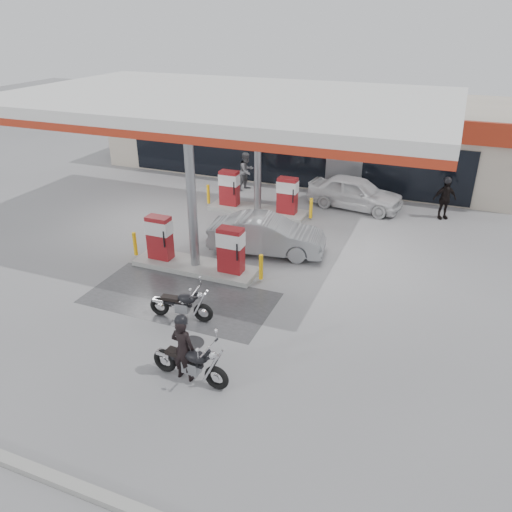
% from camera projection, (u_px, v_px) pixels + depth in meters
% --- Properties ---
extents(ground, '(90.00, 90.00, 0.00)m').
position_uv_depth(ground, '(167.00, 295.00, 16.14)').
color(ground, gray).
rests_on(ground, ground).
extents(wet_patch, '(6.00, 3.00, 0.00)m').
position_uv_depth(wet_patch, '(180.00, 298.00, 15.97)').
color(wet_patch, '#4C4C4F').
rests_on(wet_patch, ground).
extents(drain_cover, '(0.70, 0.70, 0.01)m').
position_uv_depth(drain_cover, '(192.00, 343.00, 13.81)').
color(drain_cover, '#38383A').
rests_on(drain_cover, ground).
extents(store_building, '(22.00, 8.22, 4.00)m').
position_uv_depth(store_building, '(309.00, 133.00, 28.53)').
color(store_building, beige).
rests_on(store_building, ground).
extents(canopy, '(16.00, 10.02, 5.51)m').
position_uv_depth(canopy, '(227.00, 103.00, 17.98)').
color(canopy, silver).
rests_on(canopy, ground).
extents(pump_island_near, '(5.14, 1.30, 1.78)m').
position_uv_depth(pump_island_near, '(195.00, 251.00, 17.49)').
color(pump_island_near, '#9E9E99').
rests_on(pump_island_near, ground).
extents(pump_island_far, '(5.14, 1.30, 1.78)m').
position_uv_depth(pump_island_far, '(258.00, 197.00, 22.49)').
color(pump_island_far, '#9E9E99').
rests_on(pump_island_far, ground).
extents(main_motorcycle, '(2.16, 0.83, 1.11)m').
position_uv_depth(main_motorcycle, '(191.00, 364.00, 12.22)').
color(main_motorcycle, black).
rests_on(main_motorcycle, ground).
extents(biker_main, '(0.65, 0.45, 1.74)m').
position_uv_depth(biker_main, '(183.00, 349.00, 12.12)').
color(biker_main, black).
rests_on(biker_main, ground).
extents(parked_motorcycle, '(2.00, 0.77, 1.03)m').
position_uv_depth(parked_motorcycle, '(182.00, 305.00, 14.73)').
color(parked_motorcycle, black).
rests_on(parked_motorcycle, ground).
extents(sedan_white, '(4.57, 2.33, 1.49)m').
position_uv_depth(sedan_white, '(355.00, 193.00, 22.98)').
color(sedan_white, silver).
rests_on(sedan_white, ground).
extents(attendant, '(1.00, 1.13, 1.93)m').
position_uv_depth(attendant, '(246.00, 171.00, 25.29)').
color(attendant, '#57575C').
rests_on(attendant, ground).
extents(hatchback_silver, '(4.54, 2.20, 1.43)m').
position_uv_depth(hatchback_silver, '(267.00, 235.00, 18.70)').
color(hatchback_silver, gray).
rests_on(hatchback_silver, ground).
extents(parked_car_left, '(4.09, 1.75, 1.17)m').
position_uv_depth(parked_car_left, '(144.00, 149.00, 30.88)').
color(parked_car_left, black).
rests_on(parked_car_left, ground).
extents(biker_walking, '(1.13, 0.88, 1.78)m').
position_uv_depth(biker_walking, '(445.00, 199.00, 21.74)').
color(biker_walking, black).
rests_on(biker_walking, ground).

